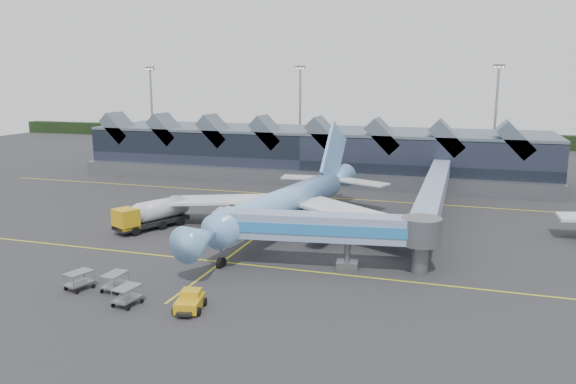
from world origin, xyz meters
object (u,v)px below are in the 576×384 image
(jet_bridge, at_px, (339,230))
(fuel_truck, at_px, (154,213))
(main_airliner, at_px, (288,202))
(pushback_tug, at_px, (190,302))

(jet_bridge, relative_size, fuel_truck, 2.16)
(main_airliner, height_order, pushback_tug, main_airliner)
(main_airliner, relative_size, pushback_tug, 10.70)
(main_airliner, xyz_separation_m, pushback_tug, (-0.35, -26.22, -3.25))
(main_airliner, distance_m, fuel_truck, 17.76)
(main_airliner, relative_size, fuel_truck, 3.91)
(fuel_truck, distance_m, pushback_tug, 28.33)
(jet_bridge, xyz_separation_m, pushback_tug, (-9.64, -14.21, -3.45))
(jet_bridge, bearing_deg, main_airliner, 119.55)
(fuel_truck, bearing_deg, pushback_tug, -28.88)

